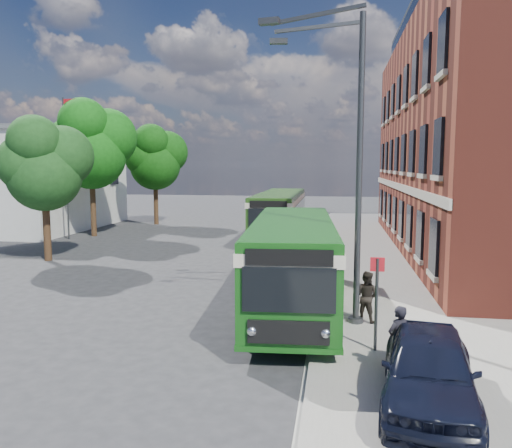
% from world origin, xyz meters
% --- Properties ---
extents(ground, '(120.00, 120.00, 0.00)m').
position_xyz_m(ground, '(0.00, 0.00, 0.00)').
color(ground, '#27272A').
rests_on(ground, ground).
extents(pavement, '(6.00, 48.00, 0.15)m').
position_xyz_m(pavement, '(7.00, 8.00, 0.07)').
color(pavement, gray).
rests_on(pavement, ground).
extents(kerb_line, '(0.12, 48.00, 0.01)m').
position_xyz_m(kerb_line, '(3.95, 8.00, 0.01)').
color(kerb_line, beige).
rests_on(kerb_line, ground).
extents(white_building, '(9.40, 13.40, 7.30)m').
position_xyz_m(white_building, '(-18.00, 18.00, 3.66)').
color(white_building, silver).
rests_on(white_building, ground).
extents(flagpole, '(0.95, 0.10, 9.00)m').
position_xyz_m(flagpole, '(-12.45, 13.00, 4.94)').
color(flagpole, '#333538').
rests_on(flagpole, ground).
extents(street_lamp, '(2.96, 2.38, 9.00)m').
position_xyz_m(street_lamp, '(4.84, -2.00, 4.79)').
color(street_lamp, '#333538').
rests_on(street_lamp, ground).
extents(bus_stop_sign, '(0.35, 0.08, 2.52)m').
position_xyz_m(bus_stop_sign, '(5.60, -4.20, 1.51)').
color(bus_stop_sign, '#333538').
rests_on(bus_stop_sign, ground).
extents(bus_front, '(3.22, 10.02, 3.02)m').
position_xyz_m(bus_front, '(3.20, -0.66, 1.83)').
color(bus_front, '#134E13').
rests_on(bus_front, ground).
extents(bus_rear, '(2.69, 11.57, 3.02)m').
position_xyz_m(bus_rear, '(0.96, 15.33, 1.83)').
color(bus_rear, '#234C16').
rests_on(bus_rear, ground).
extents(parked_car, '(2.31, 4.51, 1.47)m').
position_xyz_m(parked_car, '(6.39, -7.02, 0.89)').
color(parked_car, black).
rests_on(parked_car, pavement).
extents(pedestrian_a, '(0.68, 0.64, 1.55)m').
position_xyz_m(pedestrian_a, '(5.98, -5.56, 0.93)').
color(pedestrian_a, black).
rests_on(pedestrian_a, pavement).
extents(pedestrian_b, '(0.92, 0.86, 1.52)m').
position_xyz_m(pedestrian_b, '(5.50, -1.82, 0.91)').
color(pedestrian_b, black).
rests_on(pedestrian_b, pavement).
extents(tree_left, '(4.24, 4.04, 7.17)m').
position_xyz_m(tree_left, '(-9.66, 6.07, 4.86)').
color(tree_left, '#382114').
rests_on(tree_left, ground).
extents(tree_mid, '(5.37, 5.11, 9.08)m').
position_xyz_m(tree_mid, '(-11.49, 14.54, 6.16)').
color(tree_mid, '#382114').
rests_on(tree_mid, ground).
extents(tree_right, '(4.72, 4.49, 7.98)m').
position_xyz_m(tree_right, '(-9.74, 21.66, 5.41)').
color(tree_right, '#382114').
rests_on(tree_right, ground).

